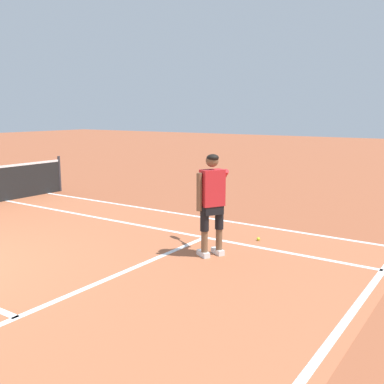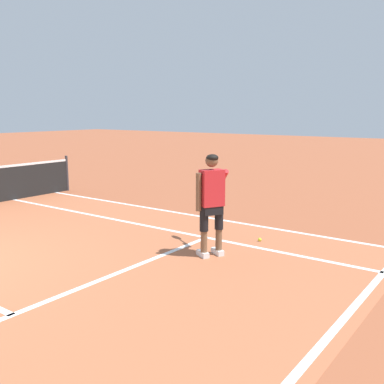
% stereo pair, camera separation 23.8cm
% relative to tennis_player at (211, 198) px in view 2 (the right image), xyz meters
% --- Properties ---
extents(line_service, '(8.23, 0.10, 0.01)m').
position_rel_tennis_player_xyz_m(line_service, '(-3.27, 0.67, -0.99)').
color(line_service, white).
rests_on(line_service, ground).
extents(line_singles_right, '(0.10, 9.62, 0.01)m').
position_rel_tennis_player_xyz_m(line_singles_right, '(0.85, 2.25, -0.99)').
color(line_singles_right, white).
rests_on(line_singles_right, ground).
extents(line_doubles_right, '(0.10, 9.62, 0.01)m').
position_rel_tennis_player_xyz_m(line_doubles_right, '(2.22, 2.25, -0.99)').
color(line_doubles_right, white).
rests_on(line_doubles_right, ground).
extents(tennis_player, '(1.03, 0.92, 1.71)m').
position_rel_tennis_player_xyz_m(tennis_player, '(0.00, 0.00, 0.00)').
color(tennis_player, white).
rests_on(tennis_player, ground).
extents(tennis_ball_near_feet, '(0.07, 0.07, 0.07)m').
position_rel_tennis_player_xyz_m(tennis_ball_near_feet, '(1.24, -0.27, -0.96)').
color(tennis_ball_near_feet, '#CCE02D').
rests_on(tennis_ball_near_feet, ground).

